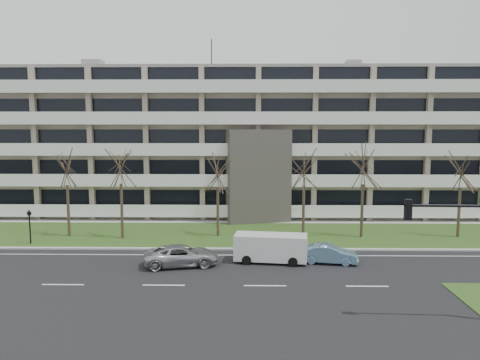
{
  "coord_description": "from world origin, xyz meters",
  "views": [
    {
      "loc": [
        -1.05,
        -26.64,
        9.4
      ],
      "look_at": [
        -1.64,
        10.0,
        5.11
      ],
      "focal_mm": 35.0,
      "sensor_mm": 36.0,
      "label": 1
    }
  ],
  "objects_px": {
    "blue_sedan": "(329,254)",
    "traffic_signal": "(474,242)",
    "white_van": "(272,246)",
    "pedestrian_signal": "(30,223)",
    "silver_pickup": "(182,255)"
  },
  "relations": [
    {
      "from": "silver_pickup",
      "to": "traffic_signal",
      "type": "relative_size",
      "value": 0.83
    },
    {
      "from": "silver_pickup",
      "to": "traffic_signal",
      "type": "height_order",
      "value": "traffic_signal"
    },
    {
      "from": "white_van",
      "to": "pedestrian_signal",
      "type": "bearing_deg",
      "value": 173.76
    },
    {
      "from": "silver_pickup",
      "to": "white_van",
      "type": "relative_size",
      "value": 0.97
    },
    {
      "from": "silver_pickup",
      "to": "pedestrian_signal",
      "type": "xyz_separation_m",
      "value": [
        -12.82,
        5.47,
        1.06
      ]
    },
    {
      "from": "blue_sedan",
      "to": "white_van",
      "type": "distance_m",
      "value": 3.95
    },
    {
      "from": "pedestrian_signal",
      "to": "silver_pickup",
      "type": "bearing_deg",
      "value": -7.48
    },
    {
      "from": "blue_sedan",
      "to": "pedestrian_signal",
      "type": "distance_m",
      "value": 23.35
    },
    {
      "from": "blue_sedan",
      "to": "pedestrian_signal",
      "type": "relative_size",
      "value": 1.41
    },
    {
      "from": "blue_sedan",
      "to": "traffic_signal",
      "type": "relative_size",
      "value": 0.64
    },
    {
      "from": "traffic_signal",
      "to": "blue_sedan",
      "type": "bearing_deg",
      "value": 120.85
    },
    {
      "from": "silver_pickup",
      "to": "pedestrian_signal",
      "type": "relative_size",
      "value": 1.81
    },
    {
      "from": "pedestrian_signal",
      "to": "blue_sedan",
      "type": "bearing_deg",
      "value": 3.88
    },
    {
      "from": "blue_sedan",
      "to": "silver_pickup",
      "type": "bearing_deg",
      "value": 103.27
    },
    {
      "from": "silver_pickup",
      "to": "traffic_signal",
      "type": "xyz_separation_m",
      "value": [
        15.18,
        -8.79,
        3.22
      ]
    }
  ]
}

